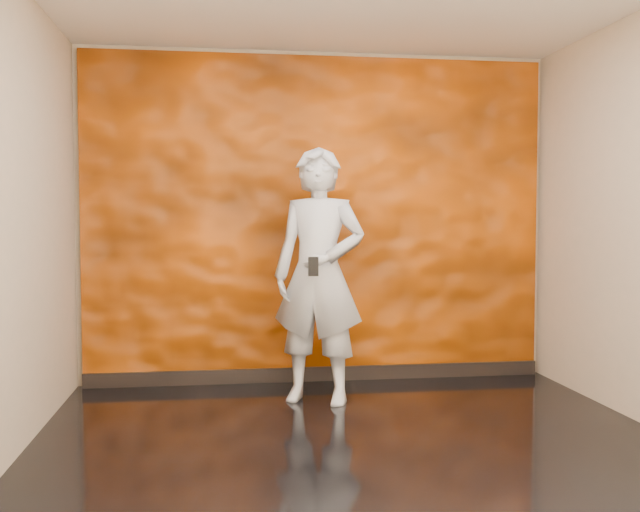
# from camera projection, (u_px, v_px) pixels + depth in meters

# --- Properties ---
(room) EXTENTS (4.02, 4.02, 2.81)m
(room) POSITION_uv_depth(u_px,v_px,m) (363.00, 217.00, 4.12)
(room) COLOR black
(room) RESTS_ON ground
(feature_wall) EXTENTS (3.90, 0.06, 2.75)m
(feature_wall) POSITION_uv_depth(u_px,v_px,m) (318.00, 220.00, 6.06)
(feature_wall) COLOR #E05301
(feature_wall) RESTS_ON ground
(baseboard) EXTENTS (3.90, 0.04, 0.12)m
(baseboard) POSITION_uv_depth(u_px,v_px,m) (318.00, 374.00, 6.09)
(baseboard) COLOR black
(baseboard) RESTS_ON ground
(man) EXTENTS (0.83, 0.70, 1.92)m
(man) POSITION_uv_depth(u_px,v_px,m) (319.00, 275.00, 5.37)
(man) COLOR #8E929C
(man) RESTS_ON ground
(phone) EXTENTS (0.08, 0.02, 0.14)m
(phone) POSITION_uv_depth(u_px,v_px,m) (313.00, 266.00, 5.10)
(phone) COLOR black
(phone) RESTS_ON man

